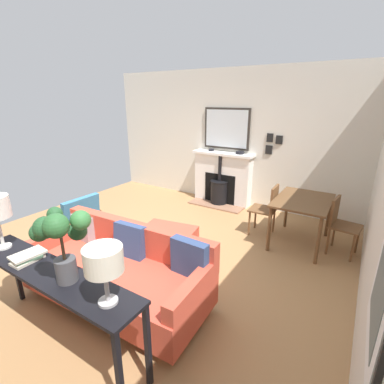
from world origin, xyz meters
name	(u,v)px	position (x,y,z in m)	size (l,w,h in m)	color
ground_plane	(137,257)	(0.00, 0.00, 0.00)	(5.76, 5.62, 0.01)	#A87A4C
wall_left	(227,138)	(-2.88, 0.00, 1.38)	(0.12, 5.62, 2.75)	silver
fireplace	(222,181)	(-2.66, 0.03, 0.49)	(0.61, 1.32, 1.10)	#93664C
mirror_over_mantel	(227,129)	(-2.79, 0.03, 1.58)	(0.04, 1.00, 0.83)	#2D2823
mantel_bowl_near	(211,150)	(-2.70, -0.26, 1.13)	(0.12, 0.12, 0.05)	black
mantel_bowl_far	(240,152)	(-2.70, 0.40, 1.13)	(0.17, 0.17, 0.05)	black
sofa	(119,271)	(0.76, 0.47, 0.35)	(0.98, 2.11, 0.84)	#B2B2B7
ottoman	(167,240)	(-0.29, 0.34, 0.24)	(0.71, 0.85, 0.39)	#B2B2B7
armchair_accent	(76,217)	(0.17, -1.06, 0.44)	(0.69, 0.60, 0.78)	brown
console_table	(50,280)	(1.51, 0.46, 0.70)	(0.35, 1.94, 0.80)	black
table_lamp_far_end	(104,261)	(1.51, 1.19, 1.13)	(0.27, 0.27, 0.44)	#B2B2B7
potted_plant	(61,235)	(1.52, 0.74, 1.20)	(0.41, 0.42, 0.62)	#4C4C51
book_stack	(28,257)	(1.51, 0.17, 0.83)	(0.29, 0.21, 0.06)	beige
dining_table	(303,205)	(-1.66, 1.88, 0.64)	(1.08, 0.77, 0.73)	brown
dining_chair_near_fireplace	(268,206)	(-1.66, 1.36, 0.51)	(0.41, 0.41, 0.86)	brown
dining_chair_by_back_wall	(340,221)	(-1.67, 2.41, 0.50)	(0.45, 0.45, 0.84)	brown
photo_gallery_row	(272,143)	(-2.81, 1.01, 1.36)	(0.02, 0.31, 0.40)	black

